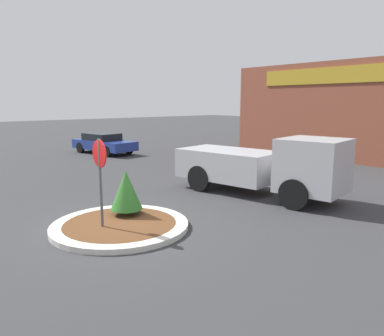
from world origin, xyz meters
TOP-DOWN VIEW (x-y plane):
  - ground_plane at (0.00, 0.00)m, footprint 120.00×120.00m
  - traffic_island at (0.00, 0.00)m, footprint 3.68×3.68m
  - stop_sign at (-0.05, -0.49)m, footprint 0.72×0.07m
  - island_shrub at (-0.57, 0.54)m, footprint 0.91×0.91m
  - utility_truck at (0.17, 5.72)m, footprint 6.44×3.00m
  - storefront_building at (-1.77, 17.96)m, footprint 15.40×6.07m
  - parked_sedan_blue at (-13.73, 6.55)m, footprint 4.90×2.58m

SIDE VIEW (x-z plane):
  - ground_plane at x=0.00m, z-range 0.00..0.00m
  - traffic_island at x=0.00m, z-range 0.00..0.15m
  - parked_sedan_blue at x=-13.73m, z-range 0.03..1.35m
  - island_shrub at x=-0.57m, z-range 0.23..1.53m
  - utility_truck at x=0.17m, z-range 0.01..2.20m
  - stop_sign at x=-0.05m, z-range 0.48..2.92m
  - storefront_building at x=-1.77m, z-range 0.00..5.61m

